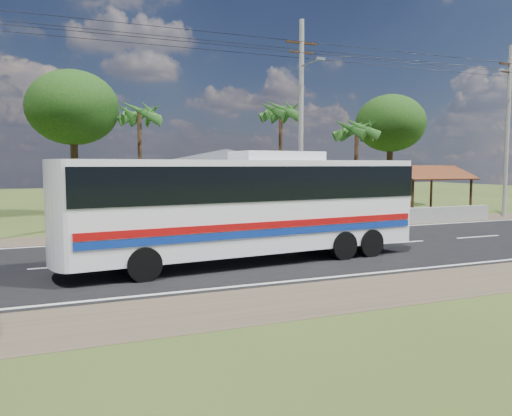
% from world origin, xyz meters
% --- Properties ---
extents(ground, '(120.00, 120.00, 0.00)m').
position_xyz_m(ground, '(0.00, 0.00, 0.00)').
color(ground, '#334719').
rests_on(ground, ground).
extents(road, '(120.00, 16.00, 0.03)m').
position_xyz_m(road, '(0.00, 0.00, 0.01)').
color(road, black).
rests_on(road, ground).
extents(house, '(12.40, 10.00, 5.00)m').
position_xyz_m(house, '(1.00, 13.00, 2.64)').
color(house, tan).
rests_on(house, ground).
extents(waiting_shed, '(5.20, 4.48, 3.35)m').
position_xyz_m(waiting_shed, '(13.00, 8.50, 2.73)').
color(waiting_shed, '#392114').
rests_on(waiting_shed, ground).
extents(concrete_barrier, '(7.00, 0.30, 0.90)m').
position_xyz_m(concrete_barrier, '(12.00, 5.60, 0.45)').
color(concrete_barrier, '#9E9E99').
rests_on(concrete_barrier, ground).
extents(utility_poles, '(32.80, 2.22, 11.00)m').
position_xyz_m(utility_poles, '(2.67, 6.49, 5.77)').
color(utility_poles, '#9E9E99').
rests_on(utility_poles, ground).
extents(palm_near, '(2.80, 2.80, 6.70)m').
position_xyz_m(palm_near, '(9.50, 11.00, 5.71)').
color(palm_near, '#47301E').
rests_on(palm_near, ground).
extents(palm_mid, '(2.80, 2.80, 8.20)m').
position_xyz_m(palm_mid, '(6.00, 15.50, 7.16)').
color(palm_mid, '#47301E').
rests_on(palm_mid, ground).
extents(palm_far, '(2.80, 2.80, 7.70)m').
position_xyz_m(palm_far, '(-4.00, 16.00, 6.68)').
color(palm_far, '#47301E').
rests_on(palm_far, ground).
extents(tree_behind_house, '(6.00, 6.00, 9.61)m').
position_xyz_m(tree_behind_house, '(-8.00, 18.00, 7.12)').
color(tree_behind_house, '#47301E').
rests_on(tree_behind_house, ground).
extents(tree_behind_shed, '(5.60, 5.60, 9.02)m').
position_xyz_m(tree_behind_shed, '(16.00, 16.00, 6.68)').
color(tree_behind_shed, '#47301E').
rests_on(tree_behind_shed, ground).
extents(coach_bus, '(12.63, 3.84, 3.86)m').
position_xyz_m(coach_bus, '(-3.03, -1.47, 2.21)').
color(coach_bus, white).
rests_on(coach_bus, ground).
extents(motorcycle, '(2.06, 1.30, 1.02)m').
position_xyz_m(motorcycle, '(-0.99, 7.85, 0.51)').
color(motorcycle, black).
rests_on(motorcycle, ground).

